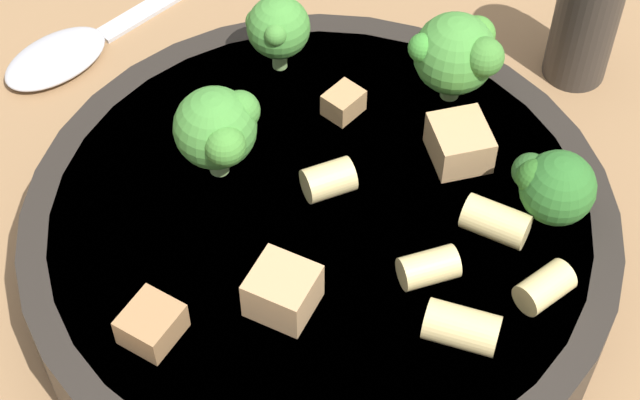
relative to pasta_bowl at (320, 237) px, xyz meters
The scene contains 17 objects.
ground_plane 0.02m from the pasta_bowl, ahead, with size 2.00×2.00×0.00m, color #936D47.
pasta_bowl is the anchor object (origin of this frame).
broccoli_floret_0 0.07m from the pasta_bowl, 52.09° to the right, with size 0.04×0.04×0.05m.
broccoli_floret_1 0.10m from the pasta_bowl, 100.49° to the right, with size 0.03×0.03×0.04m.
broccoli_floret_2 0.10m from the pasta_bowl, 153.68° to the right, with size 0.04×0.04×0.05m.
broccoli_floret_3 0.10m from the pasta_bowl, 157.25° to the left, with size 0.03×0.04×0.04m.
rigatoni_0 0.10m from the pasta_bowl, 131.98° to the left, with size 0.01×0.01×0.02m, color #E0C67F.
rigatoni_1 0.06m from the pasta_bowl, 120.59° to the left, with size 0.01×0.01×0.02m, color #E0C67F.
rigatoni_2 0.03m from the pasta_bowl, 128.51° to the right, with size 0.02×0.02×0.02m, color #E0C67F.
rigatoni_3 0.08m from the pasta_bowl, 149.81° to the left, with size 0.02×0.02×0.03m, color #E0C67F.
rigatoni_4 0.09m from the pasta_bowl, 108.81° to the left, with size 0.02×0.02×0.03m, color #E0C67F.
chicken_chunk_0 0.05m from the pasta_bowl, 49.60° to the left, with size 0.02×0.02×0.02m, color tan.
chicken_chunk_1 0.09m from the pasta_bowl, 19.73° to the left, with size 0.02×0.02×0.01m, color #A87A4C.
chicken_chunk_2 0.07m from the pasta_bowl, 122.71° to the right, with size 0.02×0.01×0.01m, color tan.
chicken_chunk_3 0.07m from the pasta_bowl, behind, with size 0.03×0.02×0.02m, color tan.
pepper_shaker 0.19m from the pasta_bowl, 159.23° to the right, with size 0.03×0.03×0.09m.
spoon 0.19m from the pasta_bowl, 73.07° to the right, with size 0.18×0.09×0.01m.
Camera 1 is at (0.11, 0.26, 0.40)m, focal length 60.00 mm.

